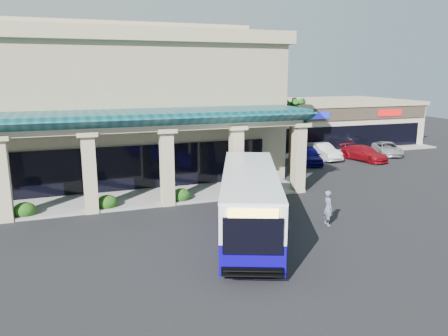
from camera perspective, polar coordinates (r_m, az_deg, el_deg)
name	(u,v)px	position (r m, az deg, el deg)	size (l,w,h in m)	color
ground	(245,227)	(23.34, 2.76, -7.65)	(110.00, 110.00, 0.00)	black
main_building	(73,103)	(36.34, -19.12, 8.03)	(30.80, 14.80, 11.35)	tan
arcade	(79,160)	(27.55, -18.42, 0.98)	(30.00, 6.20, 5.70)	#0B3C44
strip_mall	(310,122)	(51.84, 11.21, 5.98)	(22.50, 12.50, 4.90)	beige
palm_0	(291,132)	(35.85, 8.74, 4.70)	(2.40, 2.40, 6.60)	#184412
palm_1	(285,132)	(38.99, 7.94, 4.74)	(2.40, 2.40, 5.80)	#184412
broadleaf_tree	(242,131)	(42.73, 2.43, 4.83)	(2.60, 2.60, 4.81)	#1B4610
transit_bus	(250,203)	(21.89, 3.37, -4.59)	(2.68, 11.52, 3.22)	#0D019C
pedestrian	(328,208)	(23.91, 13.43, -5.09)	(0.69, 0.46, 1.90)	slate
car_silver	(309,155)	(39.74, 11.08, 1.62)	(1.76, 4.37, 1.49)	#080454
car_white	(322,151)	(42.08, 12.66, 2.16)	(1.61, 4.61, 1.52)	white
car_red	(364,153)	(42.43, 17.82, 1.85)	(1.93, 4.75, 1.38)	maroon
car_gray	(387,149)	(46.10, 20.55, 2.38)	(2.11, 4.58, 1.27)	#AAAAAF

